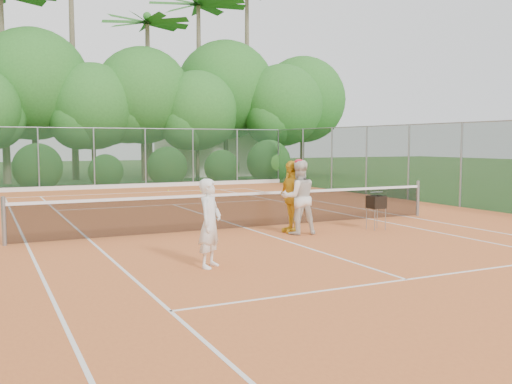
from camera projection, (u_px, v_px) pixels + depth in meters
ground at (246, 229)px, 15.29m from camera, size 120.00×120.00×0.00m
clay_court at (246, 229)px, 15.29m from camera, size 18.00×36.00×0.02m
club_building at (219, 154)px, 40.58m from camera, size 8.00×5.00×3.00m
tennis_net at (246, 209)px, 15.24m from camera, size 11.97×0.10×1.10m
player_white at (210, 223)px, 10.43m from camera, size 0.70×0.70×1.64m
player_center_grp at (299, 197)px, 14.21m from camera, size 1.01×0.85×1.89m
player_yellow at (291, 197)px, 14.48m from camera, size 0.47×1.08×1.84m
ball_hopper at (376, 203)px, 15.00m from camera, size 0.39×0.39×0.89m
stray_ball_a at (168, 190)px, 26.92m from camera, size 0.07×0.07×0.07m
stray_ball_b at (201, 191)px, 26.29m from camera, size 0.07×0.07×0.07m
stray_ball_c at (155, 198)px, 23.41m from camera, size 0.07×0.07×0.07m
court_markings at (246, 228)px, 15.29m from camera, size 11.03×23.83×0.01m
fence_back at (120, 158)px, 28.60m from camera, size 18.07×0.07×3.00m
tropical_treeline at (124, 95)px, 33.59m from camera, size 32.10×8.49×15.03m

